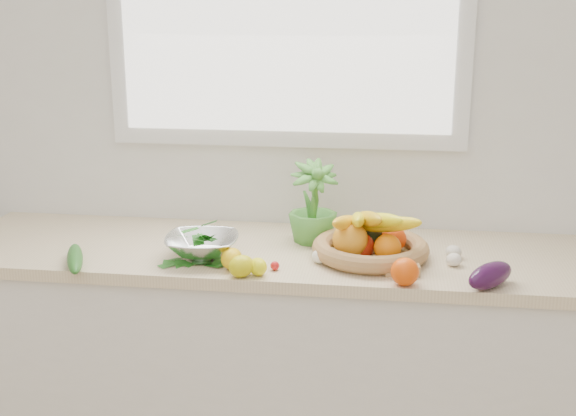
# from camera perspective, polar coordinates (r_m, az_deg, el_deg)

# --- Properties ---
(back_wall) EXTENTS (4.50, 0.02, 2.70)m
(back_wall) POSITION_cam_1_polar(r_m,az_deg,el_deg) (2.65, -0.11, 8.16)
(back_wall) COLOR white
(back_wall) RESTS_ON ground
(counter_cabinet) EXTENTS (2.20, 0.58, 0.86)m
(counter_cabinet) POSITION_cam_1_polar(r_m,az_deg,el_deg) (2.65, -1.04, -12.85)
(counter_cabinet) COLOR silver
(counter_cabinet) RESTS_ON ground
(countertop) EXTENTS (2.24, 0.62, 0.04)m
(countertop) POSITION_cam_1_polar(r_m,az_deg,el_deg) (2.47, -1.09, -3.63)
(countertop) COLOR beige
(countertop) RESTS_ON counter_cabinet
(orange_loose) EXTENTS (0.10, 0.10, 0.08)m
(orange_loose) POSITION_cam_1_polar(r_m,az_deg,el_deg) (2.16, 9.22, -4.99)
(orange_loose) COLOR #E94B07
(orange_loose) RESTS_ON countertop
(lemon_a) EXTENTS (0.07, 0.09, 0.07)m
(lemon_a) POSITION_cam_1_polar(r_m,az_deg,el_deg) (2.27, -4.48, -4.00)
(lemon_a) COLOR #E9B70C
(lemon_a) RESTS_ON countertop
(lemon_b) EXTENTS (0.11, 0.11, 0.07)m
(lemon_b) POSITION_cam_1_polar(r_m,az_deg,el_deg) (2.20, -3.71, -4.61)
(lemon_b) COLOR #CFC60B
(lemon_b) RESTS_ON countertop
(lemon_c) EXTENTS (0.08, 0.09, 0.05)m
(lemon_c) POSITION_cam_1_polar(r_m,az_deg,el_deg) (2.22, -2.39, -4.65)
(lemon_c) COLOR yellow
(lemon_c) RESTS_ON countertop
(apple) EXTENTS (0.11, 0.11, 0.08)m
(apple) POSITION_cam_1_polar(r_m,az_deg,el_deg) (2.36, 5.85, -3.02)
(apple) COLOR #B6260E
(apple) RESTS_ON countertop
(ginger) EXTENTS (0.11, 0.05, 0.03)m
(ginger) POSITION_cam_1_polar(r_m,az_deg,el_deg) (2.24, 9.02, -4.86)
(ginger) COLOR tan
(ginger) RESTS_ON countertop
(garlic_a) EXTENTS (0.06, 0.06, 0.04)m
(garlic_a) POSITION_cam_1_polar(r_m,az_deg,el_deg) (2.35, 12.97, -4.00)
(garlic_a) COLOR white
(garlic_a) RESTS_ON countertop
(garlic_b) EXTENTS (0.06, 0.06, 0.04)m
(garlic_b) POSITION_cam_1_polar(r_m,az_deg,el_deg) (2.42, 12.95, -3.40)
(garlic_b) COLOR white
(garlic_b) RESTS_ON countertop
(garlic_c) EXTENTS (0.06, 0.06, 0.05)m
(garlic_c) POSITION_cam_1_polar(r_m,az_deg,el_deg) (2.32, 2.54, -3.84)
(garlic_c) COLOR white
(garlic_c) RESTS_ON countertop
(eggplant) EXTENTS (0.18, 0.19, 0.08)m
(eggplant) POSITION_cam_1_polar(r_m,az_deg,el_deg) (2.20, 15.69, -5.14)
(eggplant) COLOR #2E0D31
(eggplant) RESTS_ON countertop
(cucumber) EXTENTS (0.15, 0.27, 0.05)m
(cucumber) POSITION_cam_1_polar(r_m,az_deg,el_deg) (2.39, -16.49, -3.84)
(cucumber) COLOR #225A1A
(cucumber) RESTS_ON countertop
(radish) EXTENTS (0.04, 0.04, 0.03)m
(radish) POSITION_cam_1_polar(r_m,az_deg,el_deg) (2.26, -1.04, -4.58)
(radish) COLOR red
(radish) RESTS_ON countertop
(potted_herb) EXTENTS (0.22, 0.22, 0.31)m
(potted_herb) POSITION_cam_1_polar(r_m,az_deg,el_deg) (2.50, 1.99, 0.26)
(potted_herb) COLOR #499335
(potted_herb) RESTS_ON countertop
(fruit_basket) EXTENTS (0.49, 0.49, 0.19)m
(fruit_basket) POSITION_cam_1_polar(r_m,az_deg,el_deg) (2.37, 6.46, -2.68)
(fruit_basket) COLOR #A88D4A
(fruit_basket) RESTS_ON countertop
(colander_with_spinach) EXTENTS (0.26, 0.26, 0.12)m
(colander_with_spinach) POSITION_cam_1_polar(r_m,az_deg,el_deg) (2.36, -6.81, -2.54)
(colander_with_spinach) COLOR silver
(colander_with_spinach) RESTS_ON countertop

